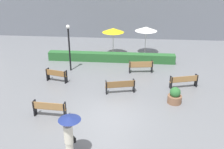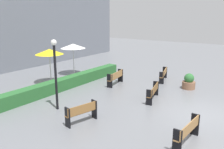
# 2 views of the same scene
# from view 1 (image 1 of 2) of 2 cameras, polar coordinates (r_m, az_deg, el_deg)

# --- Properties ---
(ground_plane) EXTENTS (60.00, 60.00, 0.00)m
(ground_plane) POSITION_cam_1_polar(r_m,az_deg,el_deg) (14.07, -1.05, -9.32)
(ground_plane) COLOR slate
(bench_far_left) EXTENTS (1.54, 0.68, 0.87)m
(bench_far_left) POSITION_cam_1_polar(r_m,az_deg,el_deg) (18.17, -12.05, -0.03)
(bench_far_left) COLOR olive
(bench_far_left) RESTS_ON ground
(bench_near_left) EXTENTS (1.80, 0.43, 0.88)m
(bench_near_left) POSITION_cam_1_polar(r_m,az_deg,el_deg) (14.24, -13.54, -7.10)
(bench_near_left) COLOR #9E7242
(bench_near_left) RESTS_ON ground
(bench_mid_center) EXTENTS (1.87, 0.74, 0.85)m
(bench_mid_center) POSITION_cam_1_polar(r_m,az_deg,el_deg) (16.25, 1.80, -2.45)
(bench_mid_center) COLOR brown
(bench_mid_center) RESTS_ON ground
(bench_far_right) EXTENTS (1.88, 0.80, 0.85)m
(bench_far_right) POSITION_cam_1_polar(r_m,az_deg,el_deg) (17.55, 15.44, -1.27)
(bench_far_right) COLOR #9E7242
(bench_far_right) RESTS_ON ground
(bench_back_row) EXTENTS (1.80, 0.61, 0.91)m
(bench_back_row) POSITION_cam_1_polar(r_m,az_deg,el_deg) (19.33, 6.32, 1.89)
(bench_back_row) COLOR #9E7242
(bench_back_row) RESTS_ON ground
(pedestrian_with_umbrella) EXTENTS (0.93, 0.93, 1.98)m
(pedestrian_with_umbrella) POSITION_cam_1_polar(r_m,az_deg,el_deg) (11.01, -9.34, -12.24)
(pedestrian_with_umbrella) COLOR silver
(pedestrian_with_umbrella) RESTS_ON ground
(planter_pot) EXTENTS (0.82, 0.82, 1.00)m
(planter_pot) POSITION_cam_1_polar(r_m,az_deg,el_deg) (15.62, 13.55, -4.64)
(planter_pot) COLOR brown
(planter_pot) RESTS_ON ground
(lamp_post) EXTENTS (0.28, 0.28, 3.48)m
(lamp_post) POSITION_cam_1_polar(r_m,az_deg,el_deg) (19.35, -9.38, 6.86)
(lamp_post) COLOR black
(lamp_post) RESTS_ON ground
(patio_umbrella_yellow) EXTENTS (1.86, 1.86, 2.40)m
(patio_umbrella_yellow) POSITION_cam_1_polar(r_m,az_deg,el_deg) (22.45, 0.25, 9.64)
(patio_umbrella_yellow) COLOR silver
(patio_umbrella_yellow) RESTS_ON ground
(patio_umbrella_white) EXTENTS (1.90, 1.90, 2.45)m
(patio_umbrella_white) POSITION_cam_1_polar(r_m,az_deg,el_deg) (22.88, 7.45, 9.84)
(patio_umbrella_white) COLOR silver
(patio_umbrella_white) RESTS_ON ground
(hedge_strip) EXTENTS (10.38, 0.70, 0.71)m
(hedge_strip) POSITION_cam_1_polar(r_m,az_deg,el_deg) (21.50, -0.21, 3.80)
(hedge_strip) COLOR #28602D
(hedge_strip) RESTS_ON ground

